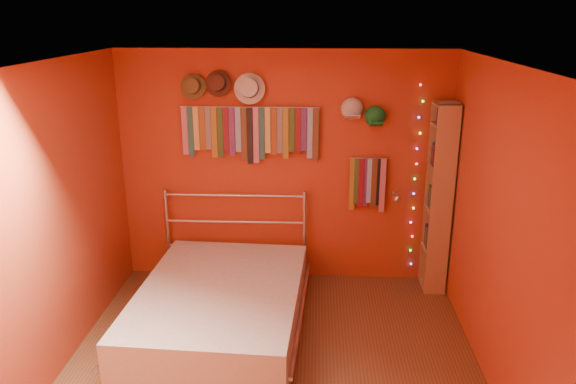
% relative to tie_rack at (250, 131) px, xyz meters
% --- Properties ---
extents(ground, '(3.50, 3.50, 0.00)m').
position_rel_tie_rack_xyz_m(ground, '(0.35, -1.69, -1.67)').
color(ground, brown).
rests_on(ground, ground).
extents(back_wall, '(3.50, 0.02, 2.50)m').
position_rel_tie_rack_xyz_m(back_wall, '(0.35, 0.06, -0.42)').
color(back_wall, '#A51E1A').
rests_on(back_wall, ground).
extents(right_wall, '(0.02, 3.50, 2.50)m').
position_rel_tie_rack_xyz_m(right_wall, '(2.10, -1.69, -0.42)').
color(right_wall, '#A51E1A').
rests_on(right_wall, ground).
extents(left_wall, '(0.02, 3.50, 2.50)m').
position_rel_tie_rack_xyz_m(left_wall, '(-1.40, -1.69, -0.42)').
color(left_wall, '#A51E1A').
rests_on(left_wall, ground).
extents(ceiling, '(3.50, 3.50, 0.02)m').
position_rel_tie_rack_xyz_m(ceiling, '(0.35, -1.69, 0.83)').
color(ceiling, white).
rests_on(ceiling, back_wall).
extents(tie_rack, '(1.45, 0.03, 0.60)m').
position_rel_tie_rack_xyz_m(tie_rack, '(0.00, 0.00, 0.00)').
color(tie_rack, '#BBBBC1').
rests_on(tie_rack, back_wall).
extents(small_tie_rack, '(0.40, 0.03, 0.59)m').
position_rel_tie_rack_xyz_m(small_tie_rack, '(1.24, 0.00, -0.54)').
color(small_tie_rack, '#BBBBC1').
rests_on(small_tie_rack, back_wall).
extents(fedora_olive, '(0.26, 0.14, 0.26)m').
position_rel_tie_rack_xyz_m(fedora_olive, '(-0.57, -0.03, 0.46)').
color(fedora_olive, brown).
rests_on(fedora_olive, back_wall).
extents(fedora_brown, '(0.27, 0.14, 0.26)m').
position_rel_tie_rack_xyz_m(fedora_brown, '(-0.31, -0.03, 0.49)').
color(fedora_brown, '#4C271B').
rests_on(fedora_brown, back_wall).
extents(fedora_white, '(0.32, 0.17, 0.31)m').
position_rel_tie_rack_xyz_m(fedora_white, '(0.00, -0.03, 0.44)').
color(fedora_white, silver).
rests_on(fedora_white, back_wall).
extents(cap_white, '(0.20, 0.25, 0.20)m').
position_rel_tie_rack_xyz_m(cap_white, '(1.05, 0.01, 0.24)').
color(cap_white, silver).
rests_on(cap_white, back_wall).
extents(cap_green, '(0.20, 0.25, 0.20)m').
position_rel_tie_rack_xyz_m(cap_green, '(1.28, 0.01, 0.16)').
color(cap_green, '#1A7830').
rests_on(cap_green, back_wall).
extents(fairy_lights, '(0.06, 0.02, 1.99)m').
position_rel_tie_rack_xyz_m(fairy_lights, '(1.74, 0.02, -0.50)').
color(fairy_lights, '#FF3333').
rests_on(fairy_lights, back_wall).
extents(reading_lamp, '(0.08, 0.32, 0.09)m').
position_rel_tie_rack_xyz_m(reading_lamp, '(1.53, -0.18, -0.64)').
color(reading_lamp, '#BBBBC1').
rests_on(reading_lamp, back_wall).
extents(bookshelf, '(0.25, 0.34, 2.00)m').
position_rel_tie_rack_xyz_m(bookshelf, '(2.00, -0.16, -0.65)').
color(bookshelf, '#A46A4A').
rests_on(bookshelf, ground).
extents(bed, '(1.65, 2.16, 1.02)m').
position_rel_tie_rack_xyz_m(bed, '(-0.18, -1.10, -1.43)').
color(bed, '#BBBBC1').
rests_on(bed, ground).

